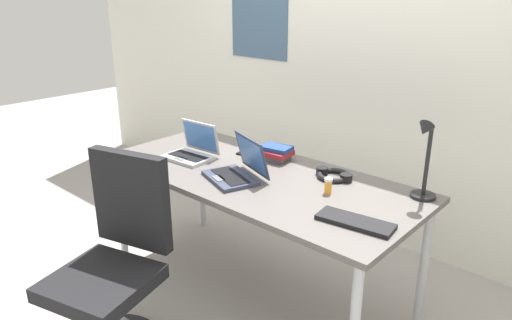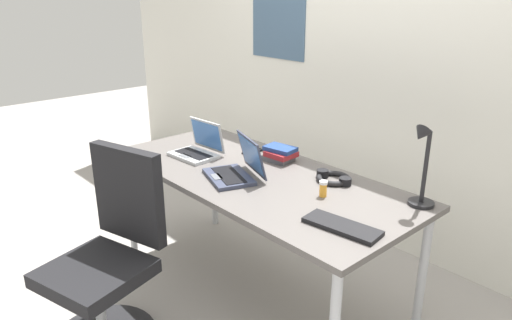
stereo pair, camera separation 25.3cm
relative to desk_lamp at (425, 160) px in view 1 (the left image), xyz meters
The scene contains 13 objects.
ground_plane 1.26m from the desk_lamp, 160.97° to the right, with size 12.00×12.00×0.00m, color gray.
wall_back 1.21m from the desk_lamp, 134.21° to the left, with size 6.00×0.13×2.60m.
desk 0.88m from the desk_lamp, 160.97° to the right, with size 1.80×0.80×0.74m.
desk_lamp is the anchor object (origin of this frame).
laptop_front_right 1.31m from the desk_lamp, 165.00° to the right, with size 0.29×0.24×0.21m.
laptop_back_left 0.93m from the desk_lamp, 154.79° to the right, with size 0.37×0.34×0.22m.
external_keyboard 0.47m from the desk_lamp, 103.27° to the right, with size 0.33×0.12×0.02m, color black.
computer_mouse 1.60m from the desk_lamp, behind, with size 0.06×0.10×0.03m, color black.
cell_phone 1.10m from the desk_lamp, behind, with size 0.06×0.14×0.01m, color black.
headphones 0.49m from the desk_lamp, behind, with size 0.21×0.18×0.04m.
pill_bottle 0.46m from the desk_lamp, 147.64° to the right, with size 0.04×0.04×0.08m.
book_stack 0.88m from the desk_lamp, behind, with size 0.19×0.15×0.08m.
office_chair 1.56m from the desk_lamp, 132.88° to the right, with size 0.55×0.60×0.97m.
Camera 1 is at (1.59, -1.77, 1.69)m, focal length 33.21 mm.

